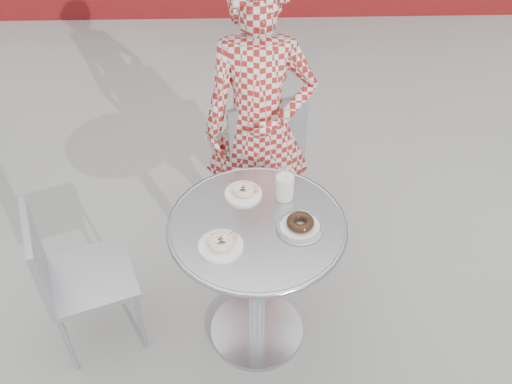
{
  "coord_description": "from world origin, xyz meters",
  "views": [
    {
      "loc": [
        -0.09,
        -1.66,
        2.4
      ],
      "look_at": [
        -0.04,
        0.12,
        0.82
      ],
      "focal_mm": 40.0,
      "sensor_mm": 36.0,
      "label": 1
    }
  ],
  "objects_px": {
    "milk_cup": "(285,186)",
    "plate_far": "(244,191)",
    "plate_near": "(221,243)",
    "chair_left": "(94,300)",
    "seated_person": "(259,126)",
    "plate_checker": "(300,225)",
    "bistro_table": "(257,254)",
    "chair_far": "(255,177)"
  },
  "relations": [
    {
      "from": "plate_far",
      "to": "plate_near",
      "type": "relative_size",
      "value": 0.91
    },
    {
      "from": "chair_far",
      "to": "plate_checker",
      "type": "distance_m",
      "value": 1.04
    },
    {
      "from": "plate_checker",
      "to": "milk_cup",
      "type": "relative_size",
      "value": 1.44
    },
    {
      "from": "bistro_table",
      "to": "plate_far",
      "type": "bearing_deg",
      "value": 105.82
    },
    {
      "from": "chair_far",
      "to": "plate_far",
      "type": "bearing_deg",
      "value": 65.41
    },
    {
      "from": "chair_left",
      "to": "plate_far",
      "type": "height_order",
      "value": "chair_left"
    },
    {
      "from": "bistro_table",
      "to": "plate_far",
      "type": "height_order",
      "value": "plate_far"
    },
    {
      "from": "seated_person",
      "to": "milk_cup",
      "type": "height_order",
      "value": "seated_person"
    },
    {
      "from": "seated_person",
      "to": "plate_far",
      "type": "bearing_deg",
      "value": -98.19
    },
    {
      "from": "plate_far",
      "to": "milk_cup",
      "type": "height_order",
      "value": "milk_cup"
    },
    {
      "from": "seated_person",
      "to": "bistro_table",
      "type": "bearing_deg",
      "value": -91.49
    },
    {
      "from": "plate_checker",
      "to": "milk_cup",
      "type": "height_order",
      "value": "milk_cup"
    },
    {
      "from": "plate_near",
      "to": "plate_checker",
      "type": "relative_size",
      "value": 0.91
    },
    {
      "from": "chair_left",
      "to": "plate_far",
      "type": "relative_size",
      "value": 4.96
    },
    {
      "from": "bistro_table",
      "to": "seated_person",
      "type": "height_order",
      "value": "seated_person"
    },
    {
      "from": "chair_left",
      "to": "plate_near",
      "type": "bearing_deg",
      "value": -123.69
    },
    {
      "from": "bistro_table",
      "to": "chair_left",
      "type": "bearing_deg",
      "value": 178.21
    },
    {
      "from": "plate_far",
      "to": "milk_cup",
      "type": "xyz_separation_m",
      "value": [
        0.17,
        -0.02,
        0.05
      ]
    },
    {
      "from": "plate_checker",
      "to": "chair_left",
      "type": "bearing_deg",
      "value": 176.77
    },
    {
      "from": "chair_far",
      "to": "plate_near",
      "type": "xyz_separation_m",
      "value": [
        -0.16,
        -0.99,
        0.5
      ]
    },
    {
      "from": "plate_near",
      "to": "seated_person",
      "type": "bearing_deg",
      "value": 77.89
    },
    {
      "from": "chair_left",
      "to": "plate_checker",
      "type": "relative_size",
      "value": 4.11
    },
    {
      "from": "chair_far",
      "to": "seated_person",
      "type": "relative_size",
      "value": 0.59
    },
    {
      "from": "bistro_table",
      "to": "milk_cup",
      "type": "distance_m",
      "value": 0.32
    },
    {
      "from": "seated_person",
      "to": "plate_checker",
      "type": "bearing_deg",
      "value": -77.62
    },
    {
      "from": "chair_far",
      "to": "chair_left",
      "type": "xyz_separation_m",
      "value": [
        -0.78,
        -0.85,
        -0.03
      ]
    },
    {
      "from": "plate_far",
      "to": "seated_person",
      "type": "bearing_deg",
      "value": 80.78
    },
    {
      "from": "plate_checker",
      "to": "chair_far",
      "type": "bearing_deg",
      "value": 100.05
    },
    {
      "from": "bistro_table",
      "to": "chair_far",
      "type": "xyz_separation_m",
      "value": [
        0.01,
        0.87,
        -0.3
      ]
    },
    {
      "from": "milk_cup",
      "to": "plate_far",
      "type": "bearing_deg",
      "value": 172.14
    },
    {
      "from": "bistro_table",
      "to": "milk_cup",
      "type": "xyz_separation_m",
      "value": [
        0.12,
        0.16,
        0.25
      ]
    },
    {
      "from": "bistro_table",
      "to": "plate_near",
      "type": "height_order",
      "value": "plate_near"
    },
    {
      "from": "bistro_table",
      "to": "seated_person",
      "type": "relative_size",
      "value": 0.5
    },
    {
      "from": "plate_near",
      "to": "milk_cup",
      "type": "height_order",
      "value": "milk_cup"
    },
    {
      "from": "bistro_table",
      "to": "plate_checker",
      "type": "relative_size",
      "value": 3.87
    },
    {
      "from": "chair_left",
      "to": "chair_far",
      "type": "bearing_deg",
      "value": -62.82
    },
    {
      "from": "bistro_table",
      "to": "plate_far",
      "type": "distance_m",
      "value": 0.28
    },
    {
      "from": "bistro_table",
      "to": "chair_far",
      "type": "distance_m",
      "value": 0.92
    },
    {
      "from": "chair_left",
      "to": "milk_cup",
      "type": "bearing_deg",
      "value": -101.67
    },
    {
      "from": "chair_far",
      "to": "seated_person",
      "type": "xyz_separation_m",
      "value": [
        0.02,
        -0.19,
        0.49
      ]
    },
    {
      "from": "chair_left",
      "to": "plate_near",
      "type": "height_order",
      "value": "same"
    },
    {
      "from": "seated_person",
      "to": "plate_far",
      "type": "relative_size",
      "value": 9.4
    }
  ]
}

